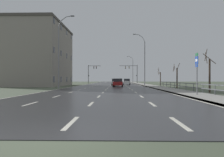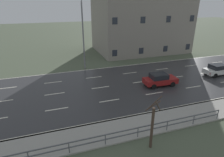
{
  "view_description": "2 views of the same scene",
  "coord_description": "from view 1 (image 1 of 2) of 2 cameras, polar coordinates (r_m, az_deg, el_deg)",
  "views": [
    {
      "loc": [
        1.49,
        -5.04,
        1.44
      ],
      "look_at": [
        0.3,
        46.99,
        1.61
      ],
      "focal_mm": 34.91,
      "sensor_mm": 36.0,
      "label": 1
    },
    {
      "loc": [
        20.62,
        23.49,
        9.85
      ],
      "look_at": [
        0.0,
        30.47,
        1.01
      ],
      "focal_mm": 30.89,
      "sensor_mm": 36.0,
      "label": 2
    }
  ],
  "objects": [
    {
      "name": "highway_sign",
      "position": [
        20.18,
        21.33,
        2.51
      ],
      "size": [
        0.09,
        0.68,
        3.72
      ],
      "color": "slate",
      "rests_on": "ground"
    },
    {
      "name": "bare_tree_mid",
      "position": [
        36.01,
        16.61,
        0.46
      ],
      "size": [
        1.11,
        0.99,
        4.0
      ],
      "color": "#423328",
      "rests_on": "ground"
    },
    {
      "name": "guardrail",
      "position": [
        27.79,
        18.83,
        -1.69
      ],
      "size": [
        0.07,
        31.14,
        1.0
      ],
      "color": "#515459",
      "rests_on": "ground"
    },
    {
      "name": "ground_plane",
      "position": [
        53.08,
        -0.3,
        -1.81
      ],
      "size": [
        160.0,
        160.0,
        0.12
      ],
      "color": "#4C5642"
    },
    {
      "name": "street_lamp_left_bank",
      "position": [
        35.05,
        -13.56,
        6.58
      ],
      "size": [
        2.54,
        0.24,
        11.38
      ],
      "color": "slate",
      "rests_on": "ground"
    },
    {
      "name": "street_lamp_midground",
      "position": [
        48.54,
        8.37,
        4.72
      ],
      "size": [
        2.68,
        0.24,
        11.46
      ],
      "color": "slate",
      "rests_on": "ground"
    },
    {
      "name": "street_lamp_distant",
      "position": [
        84.18,
        5.38,
        2.3
      ],
      "size": [
        2.33,
        0.24,
        10.37
      ],
      "color": "slate",
      "rests_on": "ground"
    },
    {
      "name": "sidewalk_right",
      "position": [
        65.43,
        7.4,
        -1.39
      ],
      "size": [
        3.0,
        120.0,
        0.12
      ],
      "color": "gray",
      "rests_on": "ground"
    },
    {
      "name": "car_near_left",
      "position": [
        59.54,
        3.89,
        -0.8
      ],
      "size": [
        1.92,
        4.14,
        1.57
      ],
      "rotation": [
        0.0,
        0.0,
        -0.02
      ],
      "color": "silver",
      "rests_on": "ground"
    },
    {
      "name": "bare_tree_near",
      "position": [
        25.67,
        24.13,
        1.27
      ],
      "size": [
        1.14,
        1.47,
        4.8
      ],
      "color": "#423328",
      "rests_on": "ground"
    },
    {
      "name": "car_mid_centre",
      "position": [
        41.19,
        1.59,
        -1.07
      ],
      "size": [
        1.99,
        4.18,
        1.57
      ],
      "rotation": [
        0.0,
        0.0,
        -0.05
      ],
      "color": "maroon",
      "rests_on": "ground"
    },
    {
      "name": "brick_building",
      "position": [
        50.43,
        -19.1,
        5.73
      ],
      "size": [
        12.2,
        17.98,
        13.23
      ],
      "color": "gray",
      "rests_on": "ground"
    },
    {
      "name": "traffic_signal_left",
      "position": [
        71.61,
        -5.45,
        1.96
      ],
      "size": [
        4.13,
        0.36,
        6.08
      ],
      "color": "#38383A",
      "rests_on": "ground"
    },
    {
      "name": "car_near_right",
      "position": [
        50.94,
        0.9,
        -0.9
      ],
      "size": [
        1.85,
        4.11,
        1.57
      ],
      "rotation": [
        0.0,
        0.0,
        -0.0
      ],
      "color": "silver",
      "rests_on": "ground"
    },
    {
      "name": "road_asphalt_strip",
      "position": [
        65.07,
        -0.0,
        -1.45
      ],
      "size": [
        14.0,
        120.0,
        0.03
      ],
      "color": "#303033",
      "rests_on": "ground"
    },
    {
      "name": "bare_tree_far",
      "position": [
        51.47,
        12.5,
        0.2
      ],
      "size": [
        0.69,
        1.12,
        4.18
      ],
      "color": "#423328",
      "rests_on": "ground"
    },
    {
      "name": "traffic_signal_right",
      "position": [
        69.42,
        5.41,
        2.06
      ],
      "size": [
        5.74,
        0.36,
        5.98
      ],
      "color": "#38383A",
      "rests_on": "ground"
    }
  ]
}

